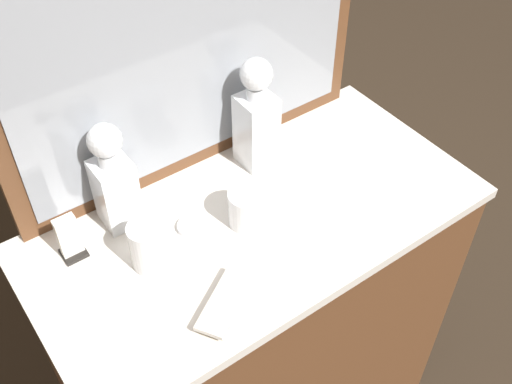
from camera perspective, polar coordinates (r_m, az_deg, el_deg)
dresser at (r=1.76m, az=0.00°, el=-12.55°), size 1.03×0.52×0.92m
dresser_mirror at (r=1.34m, az=-6.26°, el=14.39°), size 0.90×0.03×0.71m
crystal_decanter_far_left at (r=1.35m, az=-12.83°, el=0.61°), size 0.08×0.08×0.27m
crystal_decanter_left at (r=1.46m, az=0.03°, el=6.36°), size 0.08×0.08×0.29m
crystal_tumbler_rear at (r=1.36m, az=-0.64°, el=-1.70°), size 0.09×0.09×0.09m
crystal_tumbler_front at (r=1.29m, az=-9.81°, el=-4.99°), size 0.08×0.08×0.11m
silver_brush_far_left at (r=1.24m, az=-2.84°, el=-10.17°), size 0.17×0.13×0.02m
porcelain_dish at (r=1.38m, az=-5.91°, el=-3.18°), size 0.06×0.06×0.01m
napkin_holder at (r=1.35m, az=-16.71°, el=-4.21°), size 0.05×0.05×0.11m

